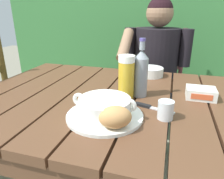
% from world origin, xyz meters
% --- Properties ---
extents(dining_table, '(1.35, 0.92, 0.73)m').
position_xyz_m(dining_table, '(0.00, 0.00, 0.64)').
color(dining_table, brown).
rests_on(dining_table, ground_plane).
extents(chair_near_diner, '(0.43, 0.43, 0.96)m').
position_xyz_m(chair_near_diner, '(0.10, 0.90, 0.47)').
color(chair_near_diner, '#562C2D').
rests_on(chair_near_diner, ground_plane).
extents(person_eating, '(0.48, 0.47, 1.18)m').
position_xyz_m(person_eating, '(0.10, 0.70, 0.70)').
color(person_eating, black).
rests_on(person_eating, ground_plane).
extents(serving_plate, '(0.28, 0.28, 0.01)m').
position_xyz_m(serving_plate, '(-0.00, -0.20, 0.74)').
color(serving_plate, white).
rests_on(serving_plate, dining_table).
extents(soup_bowl, '(0.24, 0.19, 0.07)m').
position_xyz_m(soup_bowl, '(-0.00, -0.20, 0.78)').
color(soup_bowl, white).
rests_on(soup_bowl, serving_plate).
extents(bread_roll, '(0.13, 0.11, 0.07)m').
position_xyz_m(bread_roll, '(0.06, -0.28, 0.78)').
color(bread_roll, tan).
rests_on(bread_roll, serving_plate).
extents(beer_glass, '(0.07, 0.07, 0.19)m').
position_xyz_m(beer_glass, '(0.03, 0.00, 0.83)').
color(beer_glass, gold).
rests_on(beer_glass, dining_table).
extents(beer_bottle, '(0.06, 0.06, 0.26)m').
position_xyz_m(beer_bottle, '(0.09, 0.04, 0.84)').
color(beer_bottle, gray).
rests_on(beer_bottle, dining_table).
extents(water_glass_small, '(0.06, 0.06, 0.07)m').
position_xyz_m(water_glass_small, '(0.21, -0.15, 0.77)').
color(water_glass_small, silver).
rests_on(water_glass_small, dining_table).
extents(butter_tub, '(0.12, 0.09, 0.05)m').
position_xyz_m(butter_tub, '(0.35, 0.08, 0.76)').
color(butter_tub, white).
rests_on(butter_tub, dining_table).
extents(table_knife, '(0.16, 0.06, 0.01)m').
position_xyz_m(table_knife, '(0.15, -0.08, 0.74)').
color(table_knife, silver).
rests_on(table_knife, dining_table).
extents(diner_bowl, '(0.15, 0.15, 0.05)m').
position_xyz_m(diner_bowl, '(0.10, 0.36, 0.76)').
color(diner_bowl, white).
rests_on(diner_bowl, dining_table).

